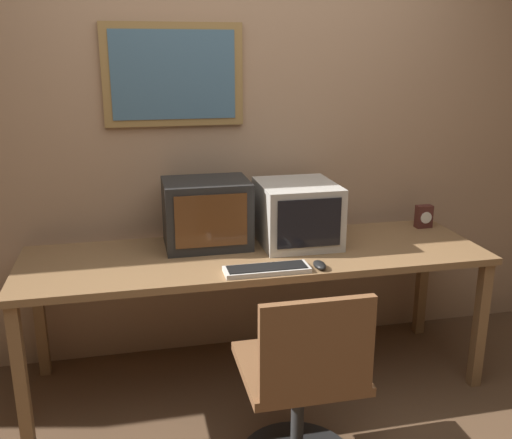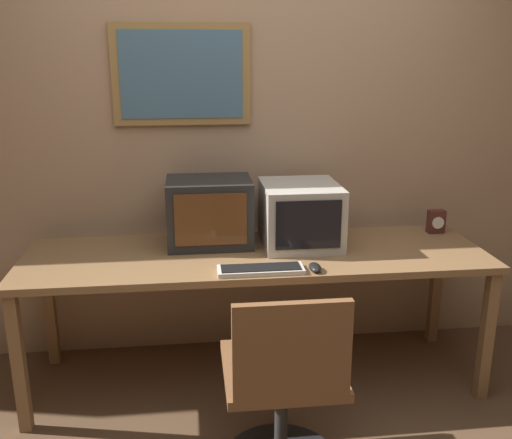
{
  "view_description": "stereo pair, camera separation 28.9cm",
  "coord_description": "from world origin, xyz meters",
  "px_view_note": "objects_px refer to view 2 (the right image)",
  "views": [
    {
      "loc": [
        -0.61,
        -1.7,
        1.74
      ],
      "look_at": [
        0.0,
        1.01,
        0.92
      ],
      "focal_mm": 40.0,
      "sensor_mm": 36.0,
      "label": 1
    },
    {
      "loc": [
        -0.32,
        -1.75,
        1.74
      ],
      "look_at": [
        0.0,
        1.01,
        0.92
      ],
      "focal_mm": 40.0,
      "sensor_mm": 36.0,
      "label": 2
    }
  ],
  "objects_px": {
    "mouse_near_keyboard": "(315,267)",
    "office_chair": "(284,395)",
    "monitor_left": "(210,212)",
    "desk_clock": "(436,222)",
    "monitor_right": "(300,214)",
    "keyboard_main": "(261,270)"
  },
  "relations": [
    {
      "from": "mouse_near_keyboard",
      "to": "desk_clock",
      "type": "xyz_separation_m",
      "value": [
        0.81,
        0.5,
        0.05
      ]
    },
    {
      "from": "monitor_left",
      "to": "office_chair",
      "type": "xyz_separation_m",
      "value": [
        0.26,
        -0.92,
        -0.53
      ]
    },
    {
      "from": "desk_clock",
      "to": "mouse_near_keyboard",
      "type": "bearing_deg",
      "value": -148.31
    },
    {
      "from": "monitor_left",
      "to": "keyboard_main",
      "type": "relative_size",
      "value": 1.1
    },
    {
      "from": "monitor_right",
      "to": "desk_clock",
      "type": "height_order",
      "value": "monitor_right"
    },
    {
      "from": "desk_clock",
      "to": "office_chair",
      "type": "bearing_deg",
      "value": -136.97
    },
    {
      "from": "monitor_left",
      "to": "monitor_right",
      "type": "distance_m",
      "value": 0.48
    },
    {
      "from": "monitor_left",
      "to": "desk_clock",
      "type": "distance_m",
      "value": 1.3
    },
    {
      "from": "desk_clock",
      "to": "monitor_left",
      "type": "bearing_deg",
      "value": -178.15
    },
    {
      "from": "mouse_near_keyboard",
      "to": "desk_clock",
      "type": "bearing_deg",
      "value": 31.69
    },
    {
      "from": "mouse_near_keyboard",
      "to": "desk_clock",
      "type": "relative_size",
      "value": 0.81
    },
    {
      "from": "monitor_left",
      "to": "desk_clock",
      "type": "height_order",
      "value": "monitor_left"
    },
    {
      "from": "mouse_near_keyboard",
      "to": "desk_clock",
      "type": "distance_m",
      "value": 0.96
    },
    {
      "from": "monitor_left",
      "to": "office_chair",
      "type": "relative_size",
      "value": 0.51
    },
    {
      "from": "monitor_left",
      "to": "desk_clock",
      "type": "xyz_separation_m",
      "value": [
        1.29,
        0.04,
        -0.11
      ]
    },
    {
      "from": "monitor_left",
      "to": "mouse_near_keyboard",
      "type": "bearing_deg",
      "value": -43.94
    },
    {
      "from": "mouse_near_keyboard",
      "to": "office_chair",
      "type": "relative_size",
      "value": 0.12
    },
    {
      "from": "desk_clock",
      "to": "office_chair",
      "type": "distance_m",
      "value": 1.48
    },
    {
      "from": "monitor_right",
      "to": "office_chair",
      "type": "height_order",
      "value": "monitor_right"
    },
    {
      "from": "monitor_left",
      "to": "monitor_right",
      "type": "bearing_deg",
      "value": -6.85
    },
    {
      "from": "monitor_right",
      "to": "office_chair",
      "type": "distance_m",
      "value": 1.03
    },
    {
      "from": "monitor_left",
      "to": "desk_clock",
      "type": "bearing_deg",
      "value": 1.85
    }
  ]
}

